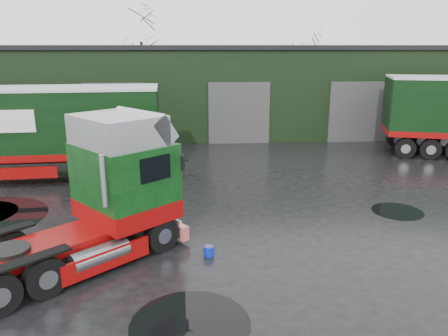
# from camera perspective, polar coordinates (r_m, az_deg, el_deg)

# --- Properties ---
(ground) EXTENTS (100.00, 100.00, 0.00)m
(ground) POSITION_cam_1_polar(r_m,az_deg,el_deg) (15.67, -0.45, -7.79)
(ground) COLOR black
(warehouse) EXTENTS (32.40, 12.40, 6.30)m
(warehouse) POSITION_cam_1_polar(r_m,az_deg,el_deg) (34.61, 1.01, 10.54)
(warehouse) COLOR black
(warehouse) RESTS_ON ground
(hero_tractor) EXTENTS (7.15, 6.82, 4.32)m
(hero_tractor) POSITION_cam_1_polar(r_m,az_deg,el_deg) (13.11, -19.92, -3.44)
(hero_tractor) COLOR #0B3410
(hero_tractor) RESTS_ON ground
(trailer_left) EXTENTS (14.52, 3.90, 4.46)m
(trailer_left) POSITION_cam_1_polar(r_m,az_deg,el_deg) (22.89, -26.58, 3.91)
(trailer_left) COLOR silver
(trailer_left) RESTS_ON ground
(wash_bucket) EXTENTS (0.38, 0.38, 0.30)m
(wash_bucket) POSITION_cam_1_polar(r_m,az_deg,el_deg) (13.69, -1.99, -10.76)
(wash_bucket) COLOR #0820BA
(wash_bucket) RESTS_ON ground
(tree_back_a) EXTENTS (4.40, 4.40, 9.50)m
(tree_back_a) POSITION_cam_1_polar(r_m,az_deg,el_deg) (44.69, -10.63, 13.48)
(tree_back_a) COLOR black
(tree_back_a) RESTS_ON ground
(tree_back_b) EXTENTS (4.40, 4.40, 7.50)m
(tree_back_b) POSITION_cam_1_polar(r_m,az_deg,el_deg) (45.72, 10.25, 12.28)
(tree_back_b) COLOR black
(tree_back_b) RESTS_ON ground
(puddle_0) EXTENTS (2.84, 2.84, 0.01)m
(puddle_0) POSITION_cam_1_polar(r_m,az_deg,el_deg) (10.80, -4.43, -19.64)
(puddle_0) COLOR black
(puddle_0) RESTS_ON ground
(puddle_1) EXTENTS (1.96, 1.96, 0.01)m
(puddle_1) POSITION_cam_1_polar(r_m,az_deg,el_deg) (18.44, 21.70, -5.27)
(puddle_1) COLOR black
(puddle_1) RESTS_ON ground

